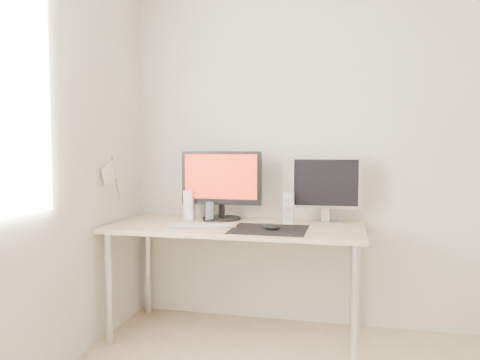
{
  "coord_description": "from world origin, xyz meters",
  "views": [
    {
      "loc": [
        -0.25,
        -1.49,
        1.22
      ],
      "look_at": [
        -0.92,
        1.47,
        1.01
      ],
      "focal_mm": 35.0,
      "sensor_mm": 36.0,
      "label": 1
    }
  ],
  "objects": [
    {
      "name": "mouse",
      "position": [
        -0.68,
        1.22,
        0.75
      ],
      "size": [
        0.11,
        0.06,
        0.04
      ],
      "primitive_type": "ellipsoid",
      "color": "black",
      "rests_on": "mousepad"
    },
    {
      "name": "pennant",
      "position": [
        -1.72,
        1.24,
        1.05
      ],
      "size": [
        0.01,
        0.23,
        0.29
      ],
      "color": "#A57F54",
      "rests_on": "wall_left"
    },
    {
      "name": "second_monitor",
      "position": [
        -0.38,
        1.58,
        0.97
      ],
      "size": [
        0.45,
        0.16,
        0.43
      ],
      "color": "#B1B1B3",
      "rests_on": "desk"
    },
    {
      "name": "speaker_left",
      "position": [
        -1.29,
        1.53,
        0.83
      ],
      "size": [
        0.06,
        0.08,
        0.2
      ],
      "color": "white",
      "rests_on": "desk"
    },
    {
      "name": "mousepad",
      "position": [
        -0.7,
        1.25,
        0.73
      ],
      "size": [
        0.45,
        0.4,
        0.0
      ],
      "primitive_type": "cube",
      "color": "black",
      "rests_on": "desk"
    },
    {
      "name": "wall_back",
      "position": [
        0.0,
        1.75,
        1.25
      ],
      "size": [
        3.5,
        0.0,
        3.5
      ],
      "primitive_type": "plane",
      "rotation": [
        1.57,
        0.0,
        0.0
      ],
      "color": "silver",
      "rests_on": "ground"
    },
    {
      "name": "desk",
      "position": [
        -0.93,
        1.38,
        0.65
      ],
      "size": [
        1.6,
        0.7,
        0.73
      ],
      "color": "#D1B587",
      "rests_on": "ground"
    },
    {
      "name": "keyboard",
      "position": [
        -1.11,
        1.26,
        0.74
      ],
      "size": [
        0.44,
        0.22,
        0.02
      ],
      "color": "#B3B3B5",
      "rests_on": "desk"
    },
    {
      "name": "speaker_right",
      "position": [
        -0.61,
        1.51,
        0.83
      ],
      "size": [
        0.06,
        0.08,
        0.2
      ],
      "color": "white",
      "rests_on": "desk"
    },
    {
      "name": "main_monitor",
      "position": [
        -1.07,
        1.56,
        0.98
      ],
      "size": [
        0.55,
        0.26,
        0.47
      ],
      "color": "black",
      "rests_on": "desk"
    },
    {
      "name": "phone_dock",
      "position": [
        -1.13,
        1.47,
        0.77
      ],
      "size": [
        0.07,
        0.06,
        0.13
      ],
      "color": "black",
      "rests_on": "desk"
    }
  ]
}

